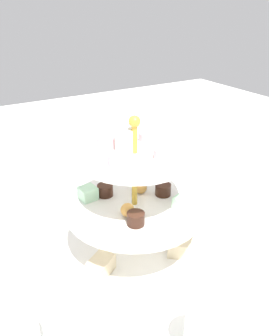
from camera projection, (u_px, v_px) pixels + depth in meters
ground_plane at (135, 252)px, 0.67m from camera, size 2.40×2.40×0.00m
tiered_serving_stand at (134, 215)px, 0.63m from camera, size 0.31×0.31×0.28m
water_glass_tall_right at (125, 162)px, 0.88m from camera, size 0.07×0.07×0.13m
butter_knife_right at (3, 216)px, 0.77m from camera, size 0.13×0.13×0.00m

